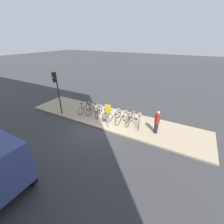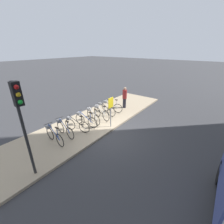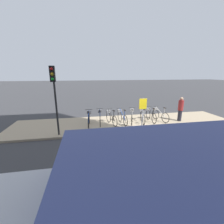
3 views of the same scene
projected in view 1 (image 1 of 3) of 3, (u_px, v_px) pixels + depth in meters
ground_plane at (100, 129)px, 11.03m from camera, size 120.00×120.00×0.00m
sidewalk at (111, 119)px, 12.34m from camera, size 14.82×3.43×0.12m
parked_bicycle_0 at (85, 108)px, 13.09m from camera, size 0.46×1.64×1.01m
parked_bicycle_1 at (93, 109)px, 12.88m from camera, size 0.46×1.64×1.01m
parked_bicycle_2 at (99, 111)px, 12.48m from camera, size 0.58×1.60×1.01m
parked_bicycle_3 at (107, 113)px, 12.18m from camera, size 0.46×1.63×1.01m
parked_bicycle_4 at (115, 115)px, 11.90m from camera, size 0.63×1.58×1.01m
parked_bicycle_5 at (122, 117)px, 11.54m from camera, size 0.49×1.62×1.01m
parked_bicycle_6 at (131, 118)px, 11.37m from camera, size 0.46×1.64×1.01m
parked_bicycle_7 at (139, 120)px, 11.08m from camera, size 0.60×1.59×1.01m
pedestrian at (157, 122)px, 10.03m from camera, size 0.34×0.34×1.66m
traffic_light at (56, 85)px, 11.81m from camera, size 0.24×0.40×3.58m
sign_post at (108, 113)px, 10.39m from camera, size 0.44×0.07×1.85m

